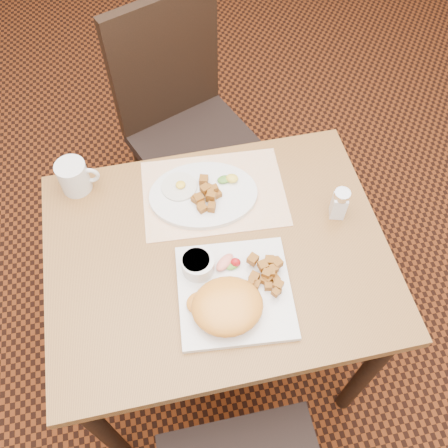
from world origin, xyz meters
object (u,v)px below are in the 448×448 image
table (218,270)px  plate_oval (203,195)px  chair_far (185,118)px  coffee_mug (74,177)px  plate_square (235,292)px  salt_shaker (339,203)px

table → plate_oval: size_ratio=2.96×
chair_far → coffee_mug: size_ratio=8.38×
coffee_mug → plate_square: bearing=-49.0°
salt_shaker → chair_far: bearing=116.4°
table → plate_oval: (-0.00, 0.18, 0.12)m
table → salt_shaker: (0.34, 0.05, 0.16)m
plate_oval → coffee_mug: bearing=162.2°
salt_shaker → plate_oval: bearing=158.9°
plate_oval → plate_square: bearing=-86.2°
chair_far → coffee_mug: (-0.37, -0.41, 0.26)m
chair_far → coffee_mug: 0.61m
table → chair_far: (0.02, 0.70, -0.10)m
table → plate_oval: plate_oval is taller
plate_oval → chair_far: bearing=87.7°
table → coffee_mug: coffee_mug is taller
chair_far → coffee_mug: bearing=26.9°
chair_far → plate_square: size_ratio=3.46×
table → chair_far: size_ratio=0.93×
table → chair_far: bearing=88.4°
table → plate_square: 0.17m
plate_square → plate_oval: (-0.02, 0.31, 0.00)m
table → salt_shaker: size_ratio=9.00×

